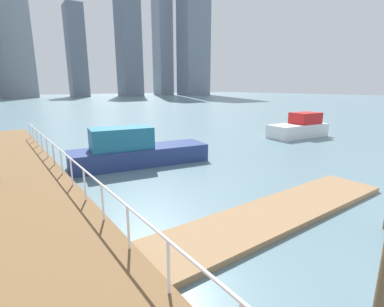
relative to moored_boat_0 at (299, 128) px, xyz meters
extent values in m
plane|color=slate|center=(-15.19, 5.02, -0.76)|extent=(300.00, 300.00, 0.00)
cube|color=#93704C|center=(-13.60, -8.33, -0.67)|extent=(10.18, 2.00, 0.18)
cylinder|color=white|center=(-18.34, -9.70, 0.16)|extent=(0.06, 0.06, 1.05)
cylinder|color=white|center=(-18.34, -7.94, 0.16)|extent=(0.06, 0.06, 1.05)
cylinder|color=white|center=(-18.34, -6.18, 0.16)|extent=(0.06, 0.06, 1.05)
cylinder|color=white|center=(-18.34, -4.41, 0.16)|extent=(0.06, 0.06, 1.05)
cylinder|color=white|center=(-18.34, -2.65, 0.16)|extent=(0.06, 0.06, 1.05)
cylinder|color=white|center=(-18.34, -0.88, 0.16)|extent=(0.06, 0.06, 1.05)
cylinder|color=white|center=(-18.34, 0.88, 0.16)|extent=(0.06, 0.06, 1.05)
cylinder|color=white|center=(-18.34, 2.64, 0.16)|extent=(0.06, 0.06, 1.05)
cylinder|color=white|center=(-18.34, 4.41, 0.16)|extent=(0.06, 0.06, 1.05)
cylinder|color=white|center=(-18.34, 6.17, 0.16)|extent=(0.06, 0.06, 1.05)
cylinder|color=white|center=(-18.34, 7.94, 0.16)|extent=(0.06, 0.06, 1.05)
cylinder|color=white|center=(-18.34, 9.70, 0.16)|extent=(0.06, 0.06, 1.05)
cylinder|color=white|center=(-18.34, -5.29, 0.69)|extent=(0.06, 29.99, 0.06)
cube|color=white|center=(-0.19, 0.02, -0.23)|extent=(5.34, 2.53, 1.07)
cube|color=red|center=(0.62, -0.06, 0.76)|extent=(2.43, 1.84, 0.90)
cube|color=navy|center=(-14.32, -0.10, -0.30)|extent=(7.38, 3.07, 0.93)
cube|color=#1E6B8C|center=(-15.26, 0.05, 0.72)|extent=(3.25, 2.04, 1.10)
cube|color=slate|center=(10.95, 109.86, 16.82)|extent=(6.72, 9.92, 35.17)
cube|color=slate|center=(32.51, 107.51, 26.15)|extent=(9.83, 8.39, 53.81)
cube|color=gray|center=(54.37, 116.06, 41.24)|extent=(7.96, 7.91, 84.01)
cube|color=slate|center=(65.94, 105.80, 38.41)|extent=(13.82, 10.62, 78.35)
camera|label=1|loc=(-20.55, -13.50, 3.27)|focal=26.32mm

